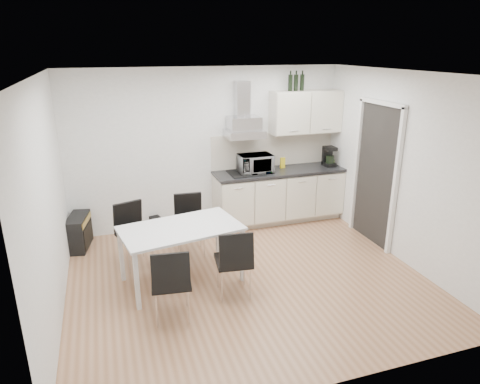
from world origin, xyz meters
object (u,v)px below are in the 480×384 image
object	(u,v)px
dining_table	(181,233)
chair_far_left	(135,236)
floor_speaker	(155,224)
chair_far_right	(190,226)
chair_near_left	(171,282)
kitchenette	(281,174)
guitar_amp	(79,232)
chair_near_right	(233,262)

from	to	relation	value
dining_table	chair_far_left	size ratio (longest dim) A/B	1.81
chair_far_left	floor_speaker	bearing A→B (deg)	-128.38
chair_far_left	chair_far_right	xyz separation A→B (m)	(0.79, 0.11, 0.00)
dining_table	chair_near_left	world-z (taller)	chair_near_left
kitchenette	floor_speaker	xyz separation A→B (m)	(-2.13, 0.17, -0.70)
chair_near_left	guitar_amp	bearing A→B (deg)	122.36
chair_far_left	guitar_amp	distance (m)	1.14
chair_far_right	chair_near_left	xyz separation A→B (m)	(-0.52, -1.47, 0.00)
kitchenette	chair_far_left	size ratio (longest dim) A/B	2.86
kitchenette	chair_far_right	world-z (taller)	kitchenette
guitar_amp	floor_speaker	bearing A→B (deg)	23.61
chair_far_left	floor_speaker	xyz separation A→B (m)	(0.40, 1.07, -0.31)
kitchenette	floor_speaker	distance (m)	2.25
chair_near_left	guitar_amp	world-z (taller)	chair_near_left
kitchenette	guitar_amp	xyz separation A→B (m)	(-3.30, -0.08, -0.58)
chair_far_right	kitchenette	bearing A→B (deg)	-151.16
guitar_amp	chair_near_left	bearing A→B (deg)	-53.24
dining_table	guitar_amp	world-z (taller)	dining_table
chair_far_left	floor_speaker	distance (m)	1.19
chair_far_right	floor_speaker	size ratio (longest dim) A/B	3.41
chair_far_right	chair_near_right	distance (m)	1.26
chair_far_right	chair_near_right	world-z (taller)	same
chair_near_left	chair_near_right	size ratio (longest dim) A/B	1.00
chair_far_right	floor_speaker	world-z (taller)	chair_far_right
dining_table	chair_near_right	distance (m)	0.77
kitchenette	chair_far_left	distance (m)	2.72
chair_far_right	chair_near_right	xyz separation A→B (m)	(0.27, -1.23, 0.00)
dining_table	chair_far_right	xyz separation A→B (m)	(0.26, 0.72, -0.23)
kitchenette	dining_table	xyz separation A→B (m)	(-2.00, -1.52, -0.16)
chair_near_right	floor_speaker	xyz separation A→B (m)	(-0.66, 2.19, -0.31)
chair_near_left	chair_near_right	world-z (taller)	same
dining_table	chair_far_left	bearing A→B (deg)	120.74
chair_near_right	guitar_amp	xyz separation A→B (m)	(-1.83, 1.94, -0.19)
guitar_amp	kitchenette	bearing A→B (deg)	12.93
chair_far_right	chair_near_left	bearing A→B (deg)	74.81
chair_far_right	floor_speaker	bearing A→B (deg)	-63.83
chair_far_right	chair_near_left	distance (m)	1.56
chair_far_right	floor_speaker	xyz separation A→B (m)	(-0.39, 0.97, -0.31)
chair_near_right	chair_far_left	bearing A→B (deg)	140.25
chair_far_right	chair_far_left	bearing A→B (deg)	11.75
chair_near_right	floor_speaker	size ratio (longest dim) A/B	3.41
chair_far_left	dining_table	bearing A→B (deg)	112.91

